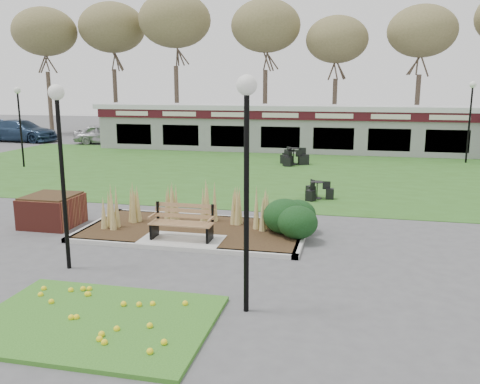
% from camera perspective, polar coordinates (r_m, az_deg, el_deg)
% --- Properties ---
extents(ground, '(100.00, 100.00, 0.00)m').
position_cam_1_polar(ground, '(13.65, -6.74, -5.97)').
color(ground, '#515154').
rests_on(ground, ground).
extents(lawn, '(34.00, 16.00, 0.02)m').
position_cam_1_polar(lawn, '(24.97, 2.37, 2.38)').
color(lawn, '#325E1D').
rests_on(lawn, ground).
extents(flower_bed, '(4.20, 3.00, 0.16)m').
position_cam_1_polar(flower_bed, '(9.72, -15.98, -13.63)').
color(flower_bed, '#2E641C').
rests_on(flower_bed, ground).
extents(planting_bed, '(6.75, 3.40, 1.27)m').
position_cam_1_polar(planting_bed, '(14.45, -0.22, -3.35)').
color(planting_bed, '#311E13').
rests_on(planting_bed, ground).
extents(park_bench, '(1.70, 0.66, 0.93)m').
position_cam_1_polar(park_bench, '(13.71, -6.46, -3.32)').
color(park_bench, '#8D603F').
rests_on(park_bench, ground).
extents(brick_planter, '(1.50, 1.50, 0.95)m').
position_cam_1_polar(brick_planter, '(16.30, -20.36, -1.93)').
color(brick_planter, maroon).
rests_on(brick_planter, ground).
extents(food_pavilion, '(24.60, 3.40, 2.90)m').
position_cam_1_polar(food_pavilion, '(32.60, 4.91, 7.21)').
color(food_pavilion, gray).
rests_on(food_pavilion, ground).
extents(tree_backdrop, '(47.24, 5.24, 10.36)m').
position_cam_1_polar(tree_backdrop, '(40.68, 6.71, 17.84)').
color(tree_backdrop, '#47382B').
rests_on(tree_backdrop, ground).
extents(lamp_post_near_left, '(0.36, 0.36, 4.37)m').
position_cam_1_polar(lamp_post_near_left, '(8.98, 0.74, 5.51)').
color(lamp_post_near_left, black).
rests_on(lamp_post_near_left, ground).
extents(lamp_post_near_right, '(0.35, 0.35, 4.20)m').
position_cam_1_polar(lamp_post_near_right, '(11.94, -19.60, 5.86)').
color(lamp_post_near_right, black).
rests_on(lamp_post_near_right, ground).
extents(lamp_post_far_right, '(0.36, 0.36, 4.34)m').
position_cam_1_polar(lamp_post_far_right, '(29.85, 24.52, 8.99)').
color(lamp_post_far_right, black).
rests_on(lamp_post_far_right, ground).
extents(lamp_post_far_left, '(0.34, 0.34, 4.06)m').
position_cam_1_polar(lamp_post_far_left, '(28.17, -23.58, 8.53)').
color(lamp_post_far_left, black).
rests_on(lamp_post_far_left, ground).
extents(bistro_set_a, '(1.52, 1.60, 0.86)m').
position_cam_1_polar(bistro_set_a, '(27.08, 6.01, 3.72)').
color(bistro_set_a, black).
rests_on(bistro_set_a, ground).
extents(bistro_set_b, '(1.09, 1.20, 0.64)m').
position_cam_1_polar(bistro_set_b, '(19.07, 8.64, -0.10)').
color(bistro_set_b, black).
rests_on(bistro_set_b, ground).
extents(bistro_set_d, '(1.39, 1.33, 0.75)m').
position_cam_1_polar(bistro_set_d, '(26.90, 5.80, 3.59)').
color(bistro_set_d, black).
rests_on(bistro_set_d, ground).
extents(car_silver, '(4.39, 2.70, 1.40)m').
position_cam_1_polar(car_silver, '(37.67, -15.02, 6.31)').
color(car_silver, '#AEADB2').
rests_on(car_silver, ground).
extents(car_black, '(4.73, 3.00, 1.47)m').
position_cam_1_polar(car_black, '(43.55, -12.80, 7.20)').
color(car_black, black).
rests_on(car_black, ground).
extents(car_blue, '(5.64, 2.61, 1.59)m').
position_cam_1_polar(car_blue, '(41.15, -23.33, 6.33)').
color(car_blue, navy).
rests_on(car_blue, ground).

